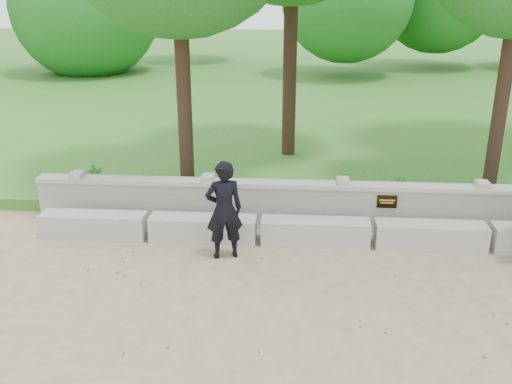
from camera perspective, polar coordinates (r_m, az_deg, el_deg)
ground at (r=8.65m, az=12.91°, el=-10.67°), size 80.00×80.00×0.00m
lawn at (r=21.80m, az=7.85°, el=8.88°), size 40.00×22.00×0.25m
concrete_bench at (r=10.22m, az=11.55°, el=-4.11°), size 11.90×0.45×0.45m
parapet_wall at (r=10.77m, az=11.21°, el=-1.41°), size 12.50×0.35×0.90m
man_main at (r=9.39m, az=-3.21°, el=-1.80°), size 0.71×0.65×1.70m
shrub_a at (r=12.00m, az=-15.70°, el=1.08°), size 0.40×0.42×0.66m
shrub_b at (r=11.50m, az=14.16°, el=0.05°), size 0.34×0.37×0.53m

